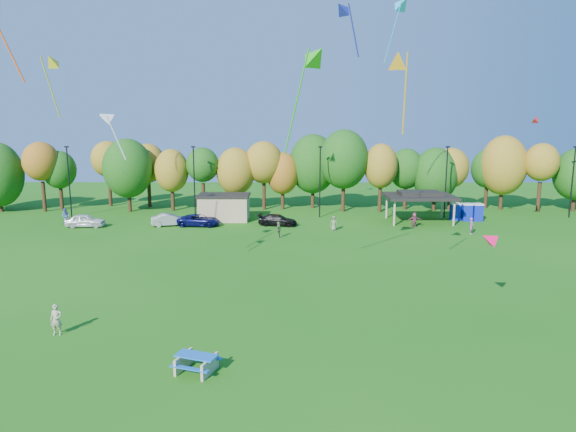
{
  "coord_description": "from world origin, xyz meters",
  "views": [
    {
      "loc": [
        -1.62,
        -24.91,
        11.88
      ],
      "look_at": [
        -1.83,
        6.0,
        6.3
      ],
      "focal_mm": 32.0,
      "sensor_mm": 36.0,
      "label": 1
    }
  ],
  "objects_px": {
    "kite_flyer": "(56,320)",
    "car_d": "(278,220)",
    "picnic_table": "(196,362)",
    "car_c": "(199,220)",
    "car_b": "(170,220)",
    "car_a": "(85,221)",
    "porta_potties": "(466,212)"
  },
  "relations": [
    {
      "from": "car_c",
      "to": "kite_flyer",
      "type": "bearing_deg",
      "value": 179.11
    },
    {
      "from": "car_a",
      "to": "car_d",
      "type": "height_order",
      "value": "car_a"
    },
    {
      "from": "picnic_table",
      "to": "car_c",
      "type": "bearing_deg",
      "value": 118.94
    },
    {
      "from": "kite_flyer",
      "to": "car_c",
      "type": "height_order",
      "value": "kite_flyer"
    },
    {
      "from": "car_b",
      "to": "picnic_table",
      "type": "bearing_deg",
      "value": 179.56
    },
    {
      "from": "picnic_table",
      "to": "car_a",
      "type": "height_order",
      "value": "car_a"
    },
    {
      "from": "picnic_table",
      "to": "kite_flyer",
      "type": "xyz_separation_m",
      "value": [
        -8.75,
        4.35,
        0.41
      ]
    },
    {
      "from": "porta_potties",
      "to": "kite_flyer",
      "type": "distance_m",
      "value": 49.71
    },
    {
      "from": "picnic_table",
      "to": "car_a",
      "type": "relative_size",
      "value": 0.54
    },
    {
      "from": "car_b",
      "to": "car_c",
      "type": "height_order",
      "value": "car_b"
    },
    {
      "from": "car_a",
      "to": "kite_flyer",
      "type": "bearing_deg",
      "value": -163.69
    },
    {
      "from": "car_b",
      "to": "car_d",
      "type": "relative_size",
      "value": 0.95
    },
    {
      "from": "kite_flyer",
      "to": "car_b",
      "type": "height_order",
      "value": "kite_flyer"
    },
    {
      "from": "car_c",
      "to": "car_b",
      "type": "bearing_deg",
      "value": 91.53
    },
    {
      "from": "car_a",
      "to": "car_c",
      "type": "bearing_deg",
      "value": -89.66
    },
    {
      "from": "porta_potties",
      "to": "picnic_table",
      "type": "bearing_deg",
      "value": -123.6
    },
    {
      "from": "car_a",
      "to": "car_b",
      "type": "relative_size",
      "value": 1.04
    },
    {
      "from": "picnic_table",
      "to": "car_b",
      "type": "height_order",
      "value": "car_b"
    },
    {
      "from": "kite_flyer",
      "to": "car_d",
      "type": "bearing_deg",
      "value": 65.74
    },
    {
      "from": "car_a",
      "to": "car_b",
      "type": "xyz_separation_m",
      "value": [
        9.66,
        0.81,
        -0.05
      ]
    },
    {
      "from": "kite_flyer",
      "to": "car_a",
      "type": "distance_m",
      "value": 32.68
    },
    {
      "from": "car_c",
      "to": "car_d",
      "type": "xyz_separation_m",
      "value": [
        9.26,
        0.34,
        -0.03
      ]
    },
    {
      "from": "car_a",
      "to": "porta_potties",
      "type": "bearing_deg",
      "value": -87.25
    },
    {
      "from": "car_d",
      "to": "car_b",
      "type": "bearing_deg",
      "value": 101.67
    },
    {
      "from": "car_a",
      "to": "picnic_table",
      "type": "bearing_deg",
      "value": -153.86
    },
    {
      "from": "porta_potties",
      "to": "car_d",
      "type": "bearing_deg",
      "value": -171.93
    },
    {
      "from": "picnic_table",
      "to": "car_d",
      "type": "xyz_separation_m",
      "value": [
        2.98,
        36.28,
        0.16
      ]
    },
    {
      "from": "car_d",
      "to": "car_c",
      "type": "bearing_deg",
      "value": 102.8
    },
    {
      "from": "car_c",
      "to": "picnic_table",
      "type": "bearing_deg",
      "value": -166.5
    },
    {
      "from": "picnic_table",
      "to": "car_c",
      "type": "relative_size",
      "value": 0.49
    },
    {
      "from": "car_a",
      "to": "car_c",
      "type": "xyz_separation_m",
      "value": [
        13.1,
        0.69,
        -0.08
      ]
    },
    {
      "from": "kite_flyer",
      "to": "car_b",
      "type": "xyz_separation_m",
      "value": [
        -0.97,
        31.71,
        -0.2
      ]
    }
  ]
}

